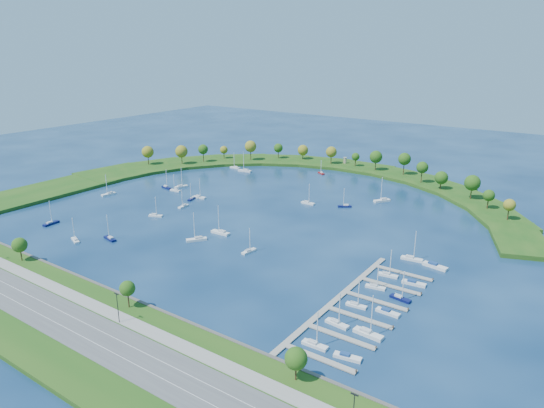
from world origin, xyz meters
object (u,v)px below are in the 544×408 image
Objects in this scene: moored_boat_19 at (249,250)px; docked_boat_7 at (400,297)px; docked_boat_9 at (414,283)px; moored_boat_11 at (156,215)px; moored_boat_15 at (382,200)px; docked_boat_10 at (412,258)px; moored_boat_5 at (308,202)px; docked_boat_8 at (388,274)px; moored_boat_14 at (345,206)px; docked_boat_3 at (368,333)px; docked_boat_4 at (356,304)px; docked_boat_6 at (375,286)px; harbor_tower at (345,160)px; moored_boat_0 at (109,194)px; moored_boat_10 at (199,197)px; moored_boat_2 at (245,170)px; docked_boat_2 at (337,323)px; dock_system at (356,305)px; moored_boat_8 at (235,167)px; docked_boat_5 at (388,312)px; moored_boat_13 at (181,186)px; moored_boat_6 at (110,238)px; moored_boat_18 at (51,223)px; moored_boat_12 at (192,198)px; moored_boat_17 at (175,190)px; moored_boat_9 at (321,173)px; docked_boat_0 at (315,344)px; docked_boat_1 at (347,357)px; moored_boat_4 at (75,239)px; moored_boat_1 at (166,187)px; moored_boat_16 at (197,239)px.

moored_boat_19 is 0.99× the size of docked_boat_7.
moored_boat_11 is at bearing 175.28° from docked_boat_9.
moored_boat_15 is 79.60m from docked_boat_10.
docked_boat_8 is (71.20, -60.14, -0.02)m from moored_boat_5.
moored_boat_14 is (73.25, 69.63, 0.00)m from moored_boat_11.
moored_boat_19 is 74.09m from docked_boat_3.
docked_boat_6 is (-0.00, 16.01, 0.01)m from docked_boat_4.
docked_boat_10 is (2.38, 19.62, 0.05)m from docked_boat_8.
harbor_tower is at bearing 118.92° from docked_boat_9.
moored_boat_0 is at bearing 164.41° from docked_boat_6.
moored_boat_10 is 0.90× the size of docked_boat_10.
moored_boat_14 is (93.14, -31.38, -0.10)m from moored_boat_2.
docked_boat_2 is 1.05× the size of docked_boat_8.
docked_boat_10 is (97.59, -133.84, -3.37)m from harbor_tower.
docked_boat_4 is 27.88m from docked_boat_8.
moored_boat_5 is (-70.96, 87.63, 0.55)m from dock_system.
moored_boat_8 is 1.06× the size of docked_boat_7.
docked_boat_2 is at bearing 125.20° from moored_boat_2.
docked_boat_5 is at bearing -81.55° from docked_boat_7.
moored_boat_13 reaches higher than docked_boat_8.
moored_boat_6 is 147.41m from moored_boat_15.
moored_boat_18 is at bearing -165.66° from docked_boat_10.
moored_boat_6 is 0.98× the size of moored_boat_18.
moored_boat_12 is 0.77× the size of moored_boat_13.
docked_boat_2 is (125.05, -39.05, 0.03)m from moored_boat_11.
moored_boat_14 is 0.97× the size of docked_boat_8.
moored_boat_0 is 38.68m from moored_boat_17.
docked_boat_7 is at bearing 158.63° from moored_boat_9.
moored_boat_13 reaches higher than docked_boat_7.
moored_boat_19 is at bearing 141.52° from docked_boat_0.
docked_boat_7 reaches higher than docked_boat_9.
dock_system is 6.94× the size of moored_boat_6.
moored_boat_4 is at bearing 166.58° from docked_boat_1.
moored_boat_1 is 1.02× the size of docked_boat_0.
moored_boat_9 is 175.84m from docked_boat_7.
moored_boat_8 is at bearing 50.64° from moored_boat_9.
moored_boat_16 is at bearing -111.52° from moored_boat_13.
docked_boat_10 is (178.97, 11.70, 0.01)m from moored_boat_0.
docked_boat_8 is (118.08, 36.60, -0.02)m from moored_boat_6.
docked_boat_9 is at bearing -82.24° from moored_boat_18.
moored_boat_19 is at bearing 170.98° from docked_boat_6.
docked_boat_4 is at bearing 88.81° from docked_boat_0.
moored_boat_15 reaches higher than moored_boat_1.
moored_boat_4 is 85.38m from moored_boat_17.
moored_boat_11 is 135.84m from docked_boat_0.
moored_boat_17 is (-149.88, 63.60, 0.51)m from dock_system.
moored_boat_2 is at bearing 144.54° from docked_boat_5.
harbor_tower is at bearing 113.30° from docked_boat_0.
moored_boat_1 is 184.42m from docked_boat_0.
docked_boat_5 is 11.30m from docked_boat_7.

